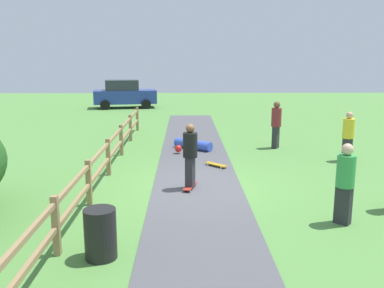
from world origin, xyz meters
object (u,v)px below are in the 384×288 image
(bystander_yellow, at_px, (348,134))
(skater_fallen, at_px, (192,145))
(trash_bin, at_px, (100,234))
(skater_riding, at_px, (190,153))
(bystander_maroon, at_px, (276,122))
(parked_car_blue, at_px, (124,94))
(bystander_green, at_px, (345,180))
(skateboard_loose, at_px, (216,164))

(bystander_yellow, bearing_deg, skater_fallen, 161.13)
(trash_bin, height_order, skater_fallen, trash_bin)
(trash_bin, relative_size, skater_riding, 0.52)
(skater_riding, relative_size, bystander_maroon, 0.96)
(skater_riding, distance_m, bystander_yellow, 6.11)
(parked_car_blue, bearing_deg, bystander_green, -70.01)
(bystander_green, bearing_deg, skateboard_loose, 116.72)
(skater_riding, height_order, skateboard_loose, skater_riding)
(bystander_yellow, xyz_separation_m, bystander_maroon, (-1.97, 2.07, 0.08))
(trash_bin, distance_m, bystander_green, 5.04)
(trash_bin, bearing_deg, bystander_yellow, 44.62)
(skater_riding, distance_m, skater_fallen, 4.84)
(skater_riding, distance_m, parked_car_blue, 18.64)
(skater_fallen, xyz_separation_m, bystander_green, (3.06, -7.16, 0.75))
(bystander_yellow, bearing_deg, trash_bin, -135.38)
(trash_bin, xyz_separation_m, skater_fallen, (1.73, 8.62, -0.25))
(trash_bin, bearing_deg, skater_riding, 67.33)
(skateboard_loose, relative_size, bystander_maroon, 0.39)
(skater_riding, bearing_deg, parked_car_blue, 103.27)
(bystander_green, xyz_separation_m, parked_car_blue, (-7.47, 20.52, 0.01))
(bystander_green, bearing_deg, trash_bin, -162.99)
(skateboard_loose, height_order, bystander_yellow, bystander_yellow)
(bystander_green, relative_size, bystander_maroon, 0.96)
(bystander_green, xyz_separation_m, bystander_yellow, (2.14, 5.38, -0.03))
(trash_bin, bearing_deg, parked_car_blue, 96.93)
(trash_bin, xyz_separation_m, parked_car_blue, (-2.67, 21.99, 0.51))
(skateboard_loose, height_order, bystander_green, bystander_green)
(trash_bin, bearing_deg, bystander_green, 17.01)
(skater_riding, height_order, parked_car_blue, parked_car_blue)
(parked_car_blue, bearing_deg, skater_fallen, -71.76)
(skateboard_loose, height_order, bystander_maroon, bystander_maroon)
(skater_riding, height_order, bystander_yellow, skater_riding)
(skater_fallen, height_order, skateboard_loose, skater_fallen)
(skater_fallen, bearing_deg, trash_bin, -101.37)
(bystander_green, distance_m, bystander_yellow, 5.79)
(bystander_maroon, relative_size, parked_car_blue, 0.41)
(trash_bin, distance_m, bystander_maroon, 10.22)
(bystander_yellow, bearing_deg, bystander_green, -111.71)
(bystander_green, relative_size, bystander_yellow, 1.03)
(trash_bin, distance_m, skater_fallen, 8.80)
(skater_riding, bearing_deg, trash_bin, -112.67)
(bystander_maroon, bearing_deg, skater_riding, -123.49)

